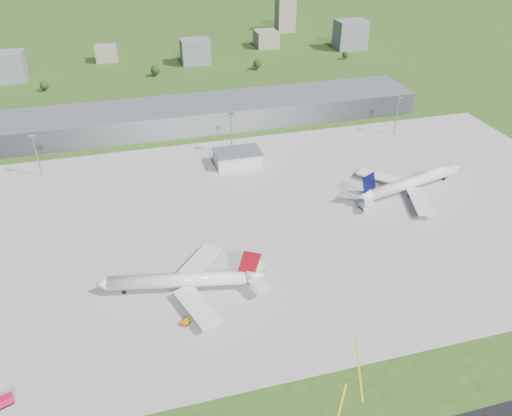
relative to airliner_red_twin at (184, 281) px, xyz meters
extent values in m
plane|color=#2D5219|center=(36.15, 151.51, -4.90)|extent=(1400.00, 1400.00, 0.00)
cube|color=#9C9A8E|center=(46.15, 41.51, -4.86)|extent=(360.00, 190.00, 0.08)
cube|color=gray|center=(36.15, 166.51, 2.60)|extent=(300.00, 42.00, 15.00)
cube|color=silver|center=(46.15, 101.51, -0.90)|extent=(26.00, 16.00, 8.00)
cylinder|color=gray|center=(-63.85, 116.51, 7.60)|extent=(0.70, 0.70, 25.00)
cube|color=gray|center=(-63.85, 116.51, 20.40)|extent=(3.50, 2.00, 1.20)
cylinder|color=gray|center=(46.15, 116.51, 7.60)|extent=(0.70, 0.70, 25.00)
cube|color=gray|center=(46.15, 116.51, 20.40)|extent=(3.50, 2.00, 1.20)
cylinder|color=gray|center=(156.15, 116.51, 7.60)|extent=(0.70, 0.70, 25.00)
cube|color=gray|center=(156.15, 116.51, 20.40)|extent=(3.50, 2.00, 1.20)
cylinder|color=silver|center=(-2.51, 0.49, 0.28)|extent=(54.71, 16.05, 5.65)
cone|color=silver|center=(-31.63, 6.19, 0.28)|extent=(5.71, 6.45, 5.65)
cone|color=silver|center=(28.00, -5.48, 1.03)|extent=(8.48, 7.00, 5.65)
cube|color=maroon|center=(-4.36, 0.85, -1.47)|extent=(44.41, 10.88, 1.22)
cube|color=silver|center=(2.77, -14.23, -1.42)|extent=(15.96, 25.92, 0.85)
cube|color=silver|center=(7.93, 12.13, -1.42)|extent=(22.49, 24.03, 0.85)
cube|color=maroon|center=(25.69, -5.03, 7.81)|extent=(9.30, 2.27, 11.38)
cylinder|color=#38383D|center=(1.20, -10.31, -3.21)|extent=(5.66, 3.95, 3.01)
cylinder|color=#38383D|center=(5.00, 9.10, -3.21)|extent=(5.66, 3.95, 3.01)
cube|color=black|center=(2.22, -4.76, -3.73)|extent=(1.70, 1.40, 2.36)
cube|color=black|center=(3.85, 3.57, -3.73)|extent=(1.70, 1.40, 2.36)
cube|color=black|center=(-23.77, 4.65, -3.73)|extent=(1.70, 1.40, 2.36)
cylinder|color=silver|center=(129.26, 47.28, 0.34)|extent=(58.91, 19.50, 5.92)
cone|color=silver|center=(160.34, 54.71, 0.34)|extent=(6.01, 6.86, 5.92)
cone|color=silver|center=(96.78, 39.52, 1.11)|extent=(8.80, 7.53, 5.92)
cube|color=navy|center=(131.11, 47.72, -1.49)|extent=(47.74, 13.63, 1.24)
ellipsoid|color=silver|center=(144.21, 50.85, 2.12)|extent=(19.78, 10.15, 5.32)
cube|color=silver|center=(117.56, 59.38, -1.37)|extent=(24.54, 25.23, 0.86)
cube|color=silver|center=(124.29, 31.20, -1.37)|extent=(15.82, 27.96, 0.86)
cube|color=#070835|center=(99.10, 40.07, 8.07)|extent=(9.35, 2.67, 11.53)
cylinder|color=#38383D|center=(122.44, 54.48, -3.19)|extent=(5.81, 4.19, 3.05)
cylinder|color=#38383D|center=(114.86, 62.48, -3.19)|extent=(5.81, 4.19, 3.05)
cylinder|color=#38383D|center=(126.43, 37.78, -3.19)|extent=(5.81, 4.19, 3.05)
cylinder|color=#38383D|center=(123.29, 27.22, -3.19)|extent=(5.81, 4.19, 3.05)
cube|color=black|center=(122.69, 50.13, -3.71)|extent=(1.75, 1.47, 2.39)
cube|color=black|center=(124.69, 41.77, -3.71)|extent=(1.75, 1.47, 2.39)
cube|color=black|center=(152.45, 52.82, -3.71)|extent=(1.75, 1.47, 2.39)
cube|color=red|center=(-62.26, -38.34, -3.06)|extent=(6.59, 4.51, 2.83)
cube|color=black|center=(-62.26, -38.34, -4.47)|extent=(5.78, 4.33, 0.70)
cube|color=#C16F0B|center=(-2.36, -18.79, -3.74)|extent=(4.16, 4.02, 1.48)
cube|color=black|center=(-2.36, -18.79, -4.47)|extent=(3.82, 3.73, 0.70)
cube|color=white|center=(95.87, 37.07, -3.41)|extent=(2.47, 4.99, 2.13)
cube|color=black|center=(95.87, 37.07, -4.47)|extent=(2.53, 4.27, 0.70)
cube|color=silver|center=(122.63, 54.62, -3.45)|extent=(4.68, 2.34, 2.04)
cube|color=black|center=(122.63, 54.62, -4.47)|extent=(3.99, 2.42, 0.70)
cube|color=slate|center=(-103.85, 301.51, 7.10)|extent=(28.00, 22.00, 24.00)
cube|color=gray|center=(-23.85, 341.51, 2.10)|extent=(20.00, 18.00, 14.00)
cube|color=slate|center=(56.15, 311.51, 6.10)|extent=(26.00, 20.00, 22.00)
cube|color=gray|center=(136.15, 351.51, 3.10)|extent=(22.00, 24.00, 16.00)
cube|color=slate|center=(216.15, 321.51, 9.10)|extent=(30.00, 22.00, 28.00)
cube|color=gray|center=(176.15, 411.51, 13.10)|extent=(20.00, 18.00, 36.00)
cylinder|color=#382314|center=(-73.85, 266.51, -3.40)|extent=(0.70, 0.70, 3.00)
sphere|color=black|center=(-73.85, 266.51, -0.03)|extent=(6.75, 6.75, 6.75)
cylinder|color=#382314|center=(16.15, 281.51, -3.10)|extent=(0.70, 0.70, 3.60)
sphere|color=black|center=(16.15, 281.51, 0.95)|extent=(8.10, 8.10, 8.10)
cylinder|color=#382314|center=(106.15, 276.51, -3.20)|extent=(0.70, 0.70, 3.40)
sphere|color=black|center=(106.15, 276.51, 0.62)|extent=(7.65, 7.65, 7.65)
cylinder|color=#382314|center=(196.15, 286.51, -3.50)|extent=(0.70, 0.70, 2.80)
sphere|color=black|center=(196.15, 286.51, -0.35)|extent=(6.30, 6.30, 6.30)
camera|label=1|loc=(-12.24, -154.01, 130.68)|focal=35.00mm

